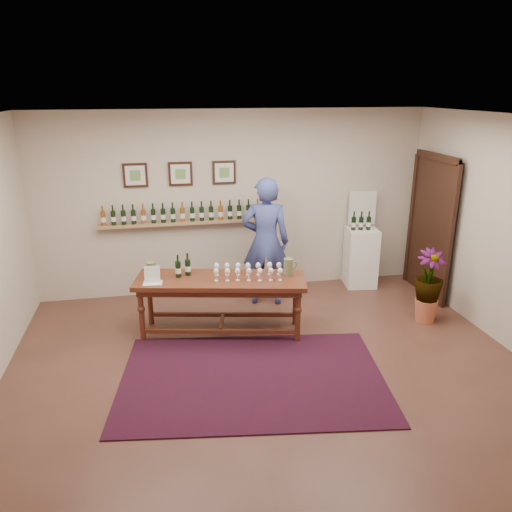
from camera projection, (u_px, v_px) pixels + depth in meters
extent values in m
plane|color=#4D2B22|center=(270.00, 367.00, 5.80)|extent=(6.00, 6.00, 0.00)
plane|color=#C1B4A4|center=(234.00, 203.00, 7.68)|extent=(6.00, 0.00, 6.00)
plane|color=#C1B4A4|center=(363.00, 379.00, 3.03)|extent=(6.00, 0.00, 6.00)
plane|color=silver|center=(272.00, 118.00, 4.91)|extent=(6.00, 6.00, 0.00)
cube|color=#A57F5A|center=(183.00, 223.00, 7.52)|extent=(2.50, 0.16, 0.04)
cube|color=black|center=(433.00, 228.00, 7.60)|extent=(0.10, 1.00, 2.10)
cube|color=black|center=(430.00, 229.00, 7.59)|extent=(0.04, 1.12, 2.22)
cube|color=black|center=(135.00, 175.00, 7.23)|extent=(0.35, 0.03, 0.35)
cube|color=silver|center=(135.00, 175.00, 7.21)|extent=(0.28, 0.01, 0.28)
cube|color=#649249|center=(135.00, 175.00, 7.21)|extent=(0.15, 0.00, 0.15)
cube|color=black|center=(180.00, 174.00, 7.35)|extent=(0.35, 0.03, 0.35)
cube|color=silver|center=(181.00, 174.00, 7.33)|extent=(0.28, 0.01, 0.28)
cube|color=#649249|center=(181.00, 174.00, 7.33)|extent=(0.15, 0.00, 0.15)
cube|color=black|center=(224.00, 172.00, 7.47)|extent=(0.35, 0.03, 0.35)
cube|color=silver|center=(224.00, 173.00, 7.46)|extent=(0.28, 0.01, 0.28)
cube|color=#649249|center=(224.00, 173.00, 7.45)|extent=(0.15, 0.00, 0.15)
cube|color=#490D13|center=(253.00, 378.00, 5.57)|extent=(3.16, 2.34, 0.02)
cube|color=#4F2A13|center=(221.00, 280.00, 6.40)|extent=(2.27, 1.13, 0.06)
cube|color=#4F2A13|center=(221.00, 285.00, 6.42)|extent=(2.13, 0.99, 0.10)
cylinder|color=#4F2A13|center=(142.00, 315.00, 6.29)|extent=(0.08, 0.08, 0.71)
cylinder|color=#4F2A13|center=(298.00, 316.00, 6.28)|extent=(0.08, 0.08, 0.71)
cylinder|color=#4F2A13|center=(150.00, 300.00, 6.76)|extent=(0.08, 0.08, 0.71)
cylinder|color=#4F2A13|center=(295.00, 300.00, 6.74)|extent=(0.08, 0.08, 0.71)
cube|color=#4F2A13|center=(220.00, 331.00, 6.35)|extent=(1.94, 0.46, 0.05)
cube|color=#4F2A13|center=(223.00, 315.00, 6.82)|extent=(1.94, 0.46, 0.05)
cube|color=#4F2A13|center=(222.00, 323.00, 6.59)|extent=(0.15, 0.49, 0.05)
cube|color=silver|center=(152.00, 275.00, 6.21)|extent=(0.25, 0.19, 0.21)
cube|color=white|center=(361.00, 257.00, 8.08)|extent=(0.53, 0.53, 0.95)
cube|color=silver|center=(362.00, 208.00, 8.01)|extent=(0.44, 0.08, 0.61)
cone|color=#B95D3D|center=(425.00, 310.00, 6.89)|extent=(0.31, 0.31, 0.33)
imported|color=#193B18|center=(429.00, 280.00, 6.75)|extent=(0.50, 0.50, 0.57)
imported|color=#394587|center=(266.00, 242.00, 7.27)|extent=(0.78, 0.61, 1.90)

